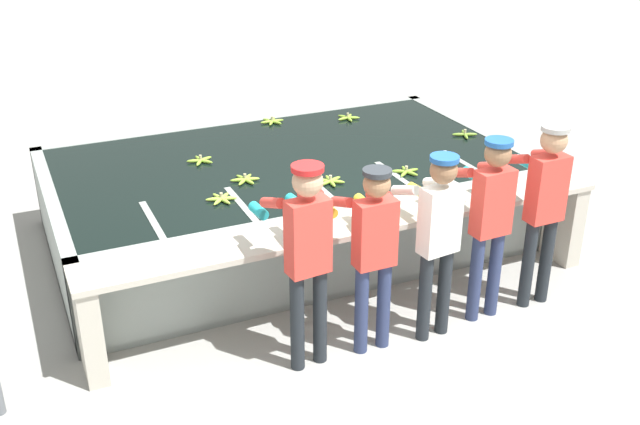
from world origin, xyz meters
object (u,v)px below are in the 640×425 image
(banana_bunch_floating_1, at_px, (201,160))
(knife_0, at_px, (543,182))
(worker_2, at_px, (436,230))
(worker_4, at_px, (543,198))
(banana_bunch_floating_3, at_px, (330,181))
(worker_3, at_px, (489,212))
(worker_1, at_px, (372,243))
(banana_bunch_floating_6, at_px, (406,172))
(banana_bunch_floating_4, at_px, (221,199))
(banana_bunch_floating_5, at_px, (272,121))
(banana_bunch_floating_7, at_px, (245,179))
(worker_0, at_px, (306,247))
(banana_bunch_floating_0, at_px, (465,134))
(banana_bunch_floating_2, at_px, (348,118))

(banana_bunch_floating_1, bearing_deg, knife_0, -33.72)
(worker_2, relative_size, worker_4, 0.96)
(banana_bunch_floating_3, bearing_deg, worker_4, -45.31)
(worker_3, relative_size, banana_bunch_floating_1, 5.90)
(worker_1, relative_size, banana_bunch_floating_6, 5.67)
(banana_bunch_floating_4, height_order, banana_bunch_floating_5, same)
(worker_3, xyz_separation_m, worker_4, (0.55, -0.01, 0.03))
(worker_3, bearing_deg, worker_2, -172.77)
(banana_bunch_floating_5, relative_size, banana_bunch_floating_7, 1.00)
(banana_bunch_floating_7, bearing_deg, banana_bunch_floating_1, 110.26)
(banana_bunch_floating_1, xyz_separation_m, banana_bunch_floating_3, (0.96, -1.03, -0.00))
(worker_1, bearing_deg, worker_3, 1.29)
(worker_0, distance_m, banana_bunch_floating_6, 2.08)
(banana_bunch_floating_1, bearing_deg, worker_2, -63.69)
(knife_0, bearing_deg, worker_1, -165.24)
(worker_2, relative_size, banana_bunch_floating_4, 5.72)
(banana_bunch_floating_0, relative_size, banana_bunch_floating_5, 0.97)
(banana_bunch_floating_6, bearing_deg, banana_bunch_floating_3, 173.42)
(banana_bunch_floating_6, relative_size, knife_0, 0.79)
(worker_1, distance_m, knife_0, 2.19)
(banana_bunch_floating_0, bearing_deg, banana_bunch_floating_3, -162.70)
(worker_3, distance_m, knife_0, 1.15)
(worker_1, relative_size, banana_bunch_floating_5, 5.58)
(worker_0, xyz_separation_m, worker_3, (1.65, 0.02, -0.04))
(worker_0, distance_m, banana_bunch_floating_0, 3.40)
(worker_3, bearing_deg, worker_1, -178.71)
(banana_bunch_floating_0, bearing_deg, banana_bunch_floating_1, 171.55)
(worker_0, bearing_deg, knife_0, 11.60)
(worker_2, bearing_deg, banana_bunch_floating_3, 100.01)
(worker_3, bearing_deg, banana_bunch_floating_6, 91.55)
(banana_bunch_floating_5, bearing_deg, banana_bunch_floating_0, -36.41)
(worker_4, distance_m, banana_bunch_floating_0, 2.05)
(worker_2, height_order, worker_4, worker_4)
(worker_3, distance_m, banana_bunch_floating_1, 2.98)
(banana_bunch_floating_6, bearing_deg, worker_3, -88.45)
(worker_4, height_order, banana_bunch_floating_3, worker_4)
(worker_0, xyz_separation_m, worker_2, (1.10, -0.05, -0.06))
(banana_bunch_floating_4, height_order, knife_0, banana_bunch_floating_4)
(banana_bunch_floating_5, bearing_deg, worker_2, -88.13)
(banana_bunch_floating_6, bearing_deg, banana_bunch_floating_4, 176.33)
(banana_bunch_floating_6, bearing_deg, banana_bunch_floating_7, 163.04)
(worker_4, xyz_separation_m, banana_bunch_floating_2, (-0.35, 3.04, -0.13))
(worker_0, relative_size, knife_0, 4.81)
(worker_2, distance_m, banana_bunch_floating_3, 1.46)
(worker_3, bearing_deg, worker_0, -179.47)
(worker_0, bearing_deg, banana_bunch_floating_2, 58.74)
(banana_bunch_floating_3, height_order, knife_0, banana_bunch_floating_3)
(knife_0, bearing_deg, worker_4, -130.87)
(worker_1, bearing_deg, worker_2, -4.74)
(worker_1, relative_size, banana_bunch_floating_3, 5.56)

